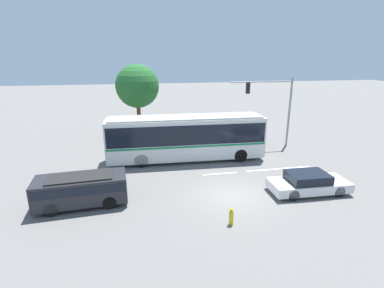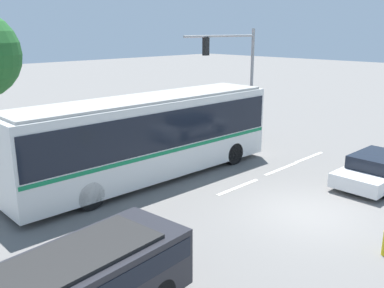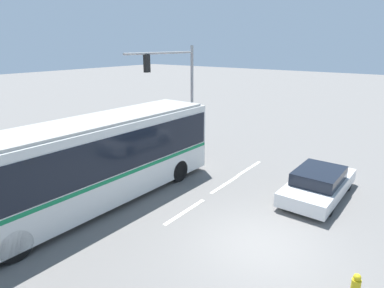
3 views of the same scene
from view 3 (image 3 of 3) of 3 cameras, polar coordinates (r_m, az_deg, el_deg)
name	(u,v)px [view 3 (image 3 of 3)]	position (r m, az deg, el deg)	size (l,w,h in m)	color
ground_plane	(259,245)	(11.06, 11.59, -16.86)	(140.00, 140.00, 0.00)	slate
city_bus	(88,160)	(12.92, -17.74, -2.65)	(11.86, 2.77, 3.40)	silver
sedan_foreground	(319,184)	(14.56, 21.21, -6.45)	(4.61, 1.98, 1.22)	silver
traffic_light_pole	(178,81)	(19.46, -2.42, 10.89)	(5.54, 0.24, 6.04)	gray
flowering_hedge	(114,145)	(18.79, -13.41, -0.10)	(6.69, 1.15, 1.44)	#286028
lane_stripe_near	(225,184)	(15.02, 5.84, -7.00)	(2.40, 0.16, 0.01)	silver
lane_stripe_mid	(185,212)	(12.67, -1.22, -11.73)	(2.40, 0.16, 0.01)	silver
lane_stripe_far	(249,168)	(17.04, 9.98, -4.19)	(2.40, 0.16, 0.01)	silver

